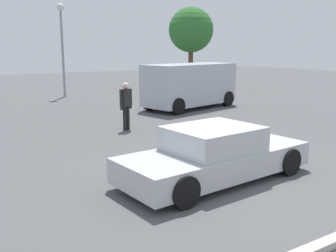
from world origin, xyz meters
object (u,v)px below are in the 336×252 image
Objects in this scene: dog at (207,138)px; pedestrian at (126,102)px; sedan_foreground at (215,155)px; van_white at (190,84)px; light_post_near at (62,33)px.

pedestrian is at bearing 129.34° from dog.
sedan_foreground is at bearing -27.71° from pedestrian.
van_white is at bearing 100.45° from pedestrian.
light_post_near reaches higher than dog.
sedan_foreground is at bearing -96.76° from light_post_near.
pedestrian is (-0.92, 3.57, 0.75)m from dog.
light_post_near is (0.32, 14.43, 3.55)m from dog.
pedestrian is at bearing 78.38° from sedan_foreground.
van_white is 0.96× the size of light_post_near.
pedestrian is 0.31× the size of light_post_near.
sedan_foreground is 0.89× the size of van_white.
pedestrian is at bearing -96.50° from light_post_near.
light_post_near is (1.24, 10.86, 2.79)m from pedestrian.
sedan_foreground is 2.72× the size of pedestrian.
dog is 0.36× the size of pedestrian.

